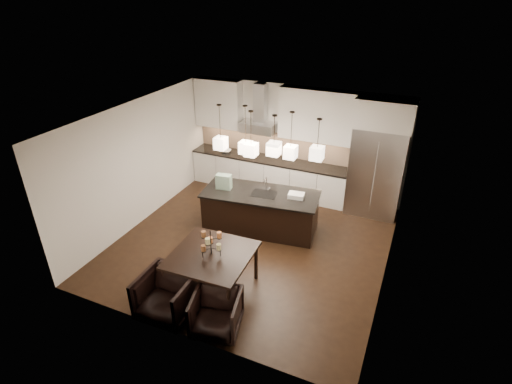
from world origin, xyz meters
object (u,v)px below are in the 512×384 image
at_px(refrigerator, 376,172).
at_px(armchair_right, 216,313).
at_px(island_body, 261,212).
at_px(armchair_left, 167,296).
at_px(dining_table, 213,272).

height_order(refrigerator, armchair_right, refrigerator).
distance_m(island_body, armchair_left, 3.10).
bearing_deg(armchair_left, armchair_right, 0.69).
xyz_separation_m(refrigerator, armchair_left, (-2.55, -4.84, -0.67)).
xyz_separation_m(island_body, armchair_left, (-0.38, -3.08, -0.03)).
height_order(refrigerator, island_body, refrigerator).
relative_size(island_body, armchair_right, 3.21).
relative_size(dining_table, armchair_left, 1.53).
xyz_separation_m(dining_table, armchair_left, (-0.41, -0.83, -0.00)).
distance_m(island_body, armchair_right, 3.09).
bearing_deg(refrigerator, dining_table, -118.11).
height_order(refrigerator, armchair_left, refrigerator).
relative_size(refrigerator, dining_table, 1.59).
xyz_separation_m(refrigerator, armchair_right, (-1.64, -4.80, -0.73)).
xyz_separation_m(dining_table, armchair_right, (0.50, -0.79, -0.06)).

